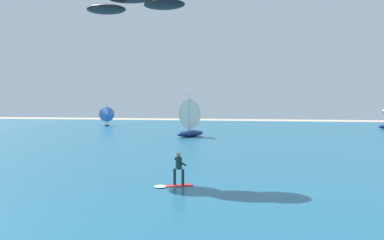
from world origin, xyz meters
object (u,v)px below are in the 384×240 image
Objects in this scene: kitesurfer at (175,174)px; sailboat_leading at (194,117)px; kite at (135,3)px; sailboat_trailing at (107,116)px.

kitesurfer is 30.27m from sailboat_leading.
kite is at bearing 131.69° from kitesurfer.
sailboat_leading is 1.30× the size of sailboat_trailing.
sailboat_leading is 30.63m from sailboat_trailing.
sailboat_trailing is at bearing 136.82° from sailboat_leading.
sailboat_leading is at bearing 101.20° from kitesurfer.
sailboat_leading is (-5.87, 29.64, 1.88)m from kitesurfer.
sailboat_trailing is at bearing 119.13° from kitesurfer.
sailboat_leading reaches higher than sailboat_trailing.
kitesurfer is at bearing -60.87° from sailboat_trailing.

